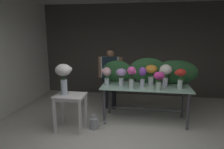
{
  "coord_description": "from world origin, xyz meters",
  "views": [
    {
      "loc": [
        0.38,
        -2.81,
        2.03
      ],
      "look_at": [
        -0.31,
        1.44,
        1.14
      ],
      "focal_mm": 32.96,
      "sensor_mm": 36.0,
      "label": 1
    }
  ],
  "objects": [
    {
      "name": "vase_scarlet_stock",
      "position": [
        1.13,
        1.64,
        1.11
      ],
      "size": [
        0.24,
        0.21,
        0.44
      ],
      "color": "silver",
      "rests_on": "display_table_glass"
    },
    {
      "name": "wall_back",
      "position": [
        0.0,
        3.86,
        1.46
      ],
      "size": [
        5.99,
        0.12,
        2.91
      ],
      "primitive_type": "cube",
      "color": "#4C4742",
      "rests_on": "ground"
    },
    {
      "name": "vase_violet_snapdragons",
      "position": [
        0.33,
        1.63,
        1.11
      ],
      "size": [
        0.17,
        0.16,
        0.45
      ],
      "color": "silver",
      "rests_on": "display_table_glass"
    },
    {
      "name": "vase_white_roses_tall",
      "position": [
        -1.25,
        1.05,
        1.2
      ],
      "size": [
        0.36,
        0.32,
        0.64
      ],
      "color": "silver",
      "rests_on": "side_table_white"
    },
    {
      "name": "vase_sunset_anemones",
      "position": [
        0.53,
        1.86,
        1.14
      ],
      "size": [
        0.28,
        0.28,
        0.47
      ],
      "color": "silver",
      "rests_on": "display_table_glass"
    },
    {
      "name": "wall_left",
      "position": [
        -3.0,
        1.93,
        1.46
      ],
      "size": [
        0.12,
        3.98,
        2.91
      ],
      "primitive_type": "cube",
      "color": "silver",
      "rests_on": "ground"
    },
    {
      "name": "vase_lilac_peonies",
      "position": [
        -0.14,
        1.64,
        1.1
      ],
      "size": [
        0.24,
        0.23,
        0.41
      ],
      "color": "silver",
      "rests_on": "display_table_glass"
    },
    {
      "name": "florist",
      "position": [
        -0.52,
        2.41,
        1.0
      ],
      "size": [
        0.64,
        0.24,
        1.6
      ],
      "color": "#232328",
      "rests_on": "ground"
    },
    {
      "name": "watering_can",
      "position": [
        -0.65,
        1.15,
        0.13
      ],
      "size": [
        0.35,
        0.18,
        0.34
      ],
      "color": "#999EA3",
      "rests_on": "ground"
    },
    {
      "name": "vase_magenta_hydrangea",
      "position": [
        0.67,
        1.43,
        1.1
      ],
      "size": [
        0.23,
        0.23,
        0.39
      ],
      "color": "silver",
      "rests_on": "display_table_glass"
    },
    {
      "name": "vase_fuchsia_carnations",
      "position": [
        0.11,
        1.43,
        1.15
      ],
      "size": [
        0.19,
        0.18,
        0.49
      ],
      "color": "silver",
      "rests_on": "display_table_glass"
    },
    {
      "name": "vase_blush_lilies",
      "position": [
        -0.48,
        1.71,
        1.1
      ],
      "size": [
        0.23,
        0.21,
        0.41
      ],
      "color": "silver",
      "rests_on": "display_table_glass"
    },
    {
      "name": "vase_ivory_freesia",
      "position": [
        0.84,
        1.75,
        1.17
      ],
      "size": [
        0.28,
        0.27,
        0.5
      ],
      "color": "silver",
      "rests_on": "display_table_glass"
    },
    {
      "name": "ground_plane",
      "position": [
        0.0,
        1.93,
        0.0
      ],
      "size": [
        8.5,
        8.5,
        0.0
      ],
      "primitive_type": "plane",
      "color": "beige"
    },
    {
      "name": "side_table_white",
      "position": [
        -1.12,
        1.05,
        0.64
      ],
      "size": [
        0.62,
        0.49,
        0.77
      ],
      "color": "white",
      "rests_on": "ground"
    },
    {
      "name": "foliage_backdrop",
      "position": [
        0.6,
        2.05,
        1.12
      ],
      "size": [
        2.24,
        0.31,
        0.61
      ],
      "color": "#28562D",
      "rests_on": "display_table_glass"
    },
    {
      "name": "display_table_glass",
      "position": [
        0.41,
        1.74,
        0.71
      ],
      "size": [
        1.98,
        0.85,
        0.84
      ],
      "color": "#ABD7C2",
      "rests_on": "ground"
    }
  ]
}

